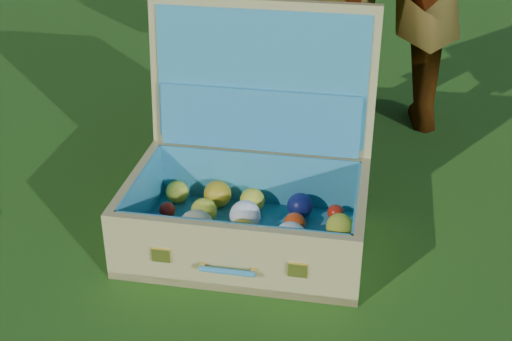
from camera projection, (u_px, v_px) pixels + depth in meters
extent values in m
plane|color=#215114|center=(197.00, 255.00, 1.79)|extent=(60.00, 60.00, 0.00)
cube|color=tan|center=(246.00, 242.00, 1.82)|extent=(0.65, 0.48, 0.02)
cube|color=tan|center=(230.00, 259.00, 1.62)|extent=(0.59, 0.11, 0.18)
cube|color=tan|center=(259.00, 180.00, 1.94)|extent=(0.59, 0.11, 0.18)
cube|color=tan|center=(137.00, 205.00, 1.83)|extent=(0.08, 0.35, 0.18)
cube|color=tan|center=(360.00, 227.00, 1.74)|extent=(0.08, 0.35, 0.18)
cube|color=teal|center=(246.00, 237.00, 1.81)|extent=(0.60, 0.43, 0.01)
cube|color=teal|center=(231.00, 251.00, 1.63)|extent=(0.54, 0.09, 0.16)
cube|color=teal|center=(258.00, 179.00, 1.93)|extent=(0.54, 0.09, 0.16)
cube|color=teal|center=(142.00, 202.00, 1.82)|extent=(0.06, 0.35, 0.16)
cube|color=teal|center=(355.00, 223.00, 1.73)|extent=(0.06, 0.35, 0.16)
cube|color=tan|center=(262.00, 76.00, 1.85)|extent=(0.60, 0.16, 0.40)
cube|color=teal|center=(261.00, 78.00, 1.83)|extent=(0.55, 0.12, 0.35)
cube|color=teal|center=(259.00, 120.00, 1.87)|extent=(0.53, 0.11, 0.17)
cube|color=#F2C659|center=(161.00, 255.00, 1.63)|extent=(0.05, 0.01, 0.03)
cube|color=#F2C659|center=(298.00, 270.00, 1.58)|extent=(0.05, 0.01, 0.03)
cylinder|color=teal|center=(227.00, 271.00, 1.60)|extent=(0.13, 0.03, 0.01)
cube|color=#F2C659|center=(203.00, 267.00, 1.62)|extent=(0.01, 0.02, 0.01)
cube|color=#F2C659|center=(254.00, 272.00, 1.60)|extent=(0.01, 0.02, 0.01)
sphere|color=gold|center=(148.00, 247.00, 1.72)|extent=(0.06, 0.06, 0.06)
sphere|color=#DF4012|center=(190.00, 249.00, 1.71)|extent=(0.07, 0.07, 0.07)
sphere|color=white|center=(233.00, 256.00, 1.69)|extent=(0.06, 0.06, 0.06)
sphere|color=gold|center=(283.00, 262.00, 1.66)|extent=(0.07, 0.07, 0.07)
sphere|color=#DF4012|center=(326.00, 268.00, 1.65)|extent=(0.06, 0.06, 0.06)
sphere|color=#111855|center=(154.00, 224.00, 1.80)|extent=(0.06, 0.06, 0.06)
sphere|color=beige|center=(196.00, 228.00, 1.76)|extent=(0.09, 0.09, 0.09)
sphere|color=#AF8D17|center=(243.00, 233.00, 1.76)|extent=(0.07, 0.07, 0.07)
sphere|color=white|center=(290.00, 239.00, 1.73)|extent=(0.08, 0.08, 0.08)
sphere|color=beige|center=(336.00, 245.00, 1.72)|extent=(0.06, 0.06, 0.06)
sphere|color=red|center=(167.00, 210.00, 1.88)|extent=(0.04, 0.04, 0.04)
sphere|color=gold|center=(204.00, 211.00, 1.86)|extent=(0.07, 0.07, 0.07)
sphere|color=white|center=(245.00, 216.00, 1.82)|extent=(0.08, 0.08, 0.08)
sphere|color=#DF4012|center=(295.00, 223.00, 1.82)|extent=(0.06, 0.06, 0.06)
sphere|color=gold|center=(340.00, 227.00, 1.79)|extent=(0.07, 0.07, 0.07)
sphere|color=gold|center=(177.00, 192.00, 1.95)|extent=(0.06, 0.06, 0.06)
sphere|color=#AF8D17|center=(218.00, 194.00, 1.93)|extent=(0.07, 0.07, 0.07)
sphere|color=gold|center=(252.00, 200.00, 1.90)|extent=(0.07, 0.07, 0.07)
sphere|color=#111855|center=(300.00, 206.00, 1.88)|extent=(0.07, 0.07, 0.07)
sphere|color=red|center=(336.00, 213.00, 1.87)|extent=(0.04, 0.04, 0.04)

